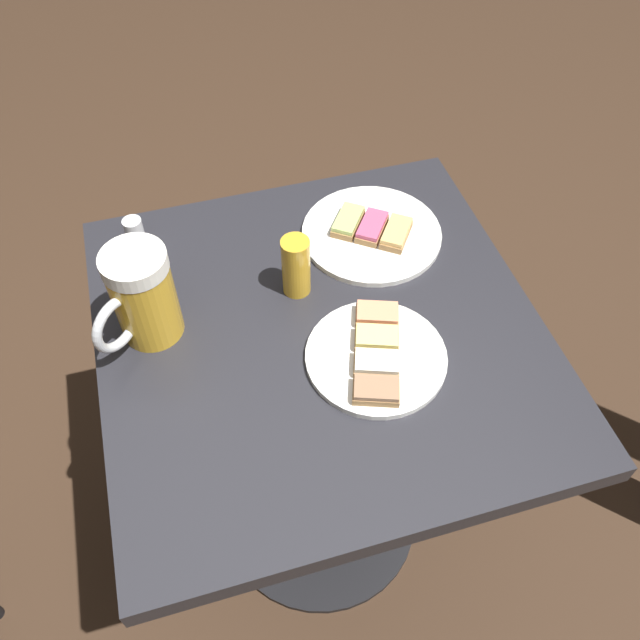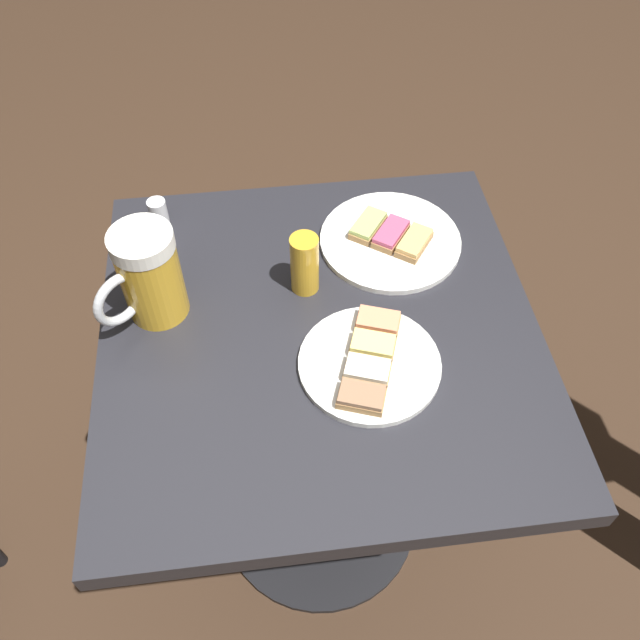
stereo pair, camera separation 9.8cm
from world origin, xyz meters
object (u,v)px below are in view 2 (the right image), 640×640
plate_near (370,362)px  beer_mug (148,276)px  salt_shaker (159,214)px  beer_glass_small (305,264)px  plate_far (390,239)px

plate_near → beer_mug: 0.34m
beer_mug → salt_shaker: (-0.00, -0.19, -0.05)m
salt_shaker → beer_glass_small: bearing=143.8°
beer_mug → salt_shaker: size_ratio=2.84×
plate_near → beer_mug: bearing=-25.0°
beer_mug → salt_shaker: bearing=-90.0°
beer_mug → salt_shaker: beer_mug is taller
plate_near → plate_far: 0.26m
beer_mug → beer_glass_small: beer_mug is taller
plate_near → beer_glass_small: (0.08, -0.16, 0.04)m
plate_near → beer_mug: size_ratio=1.32×
plate_far → beer_glass_small: 0.18m
plate_near → beer_mug: beer_mug is taller
plate_near → salt_shaker: size_ratio=3.75×
beer_mug → beer_glass_small: (-0.23, -0.02, -0.03)m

